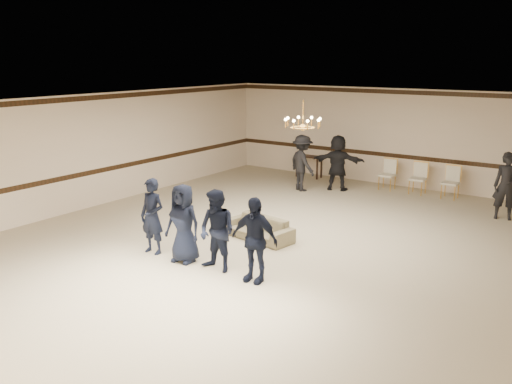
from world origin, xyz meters
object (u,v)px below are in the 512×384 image
banquet_chair_right (450,183)px  console_table (309,166)px  boy_b (183,223)px  adult_left (302,163)px  boy_c (217,231)px  settee (258,228)px  chandelier (303,114)px  boy_d (254,240)px  banquet_chair_left (387,175)px  boy_a (152,216)px  banquet_chair_mid (418,179)px  adult_mid (338,163)px  adult_right (507,186)px

banquet_chair_right → console_table: size_ratio=1.06×
boy_b → adult_left: bearing=94.2°
boy_c → settee: bearing=106.4°
chandelier → settee: (-0.48, -1.18, -2.62)m
boy_d → settee: size_ratio=0.94×
adult_left → boy_d: bearing=141.3°
banquet_chair_left → console_table: bearing=178.1°
boy_b → console_table: boy_b is taller
boy_a → settee: bearing=54.6°
settee → banquet_chair_mid: size_ratio=1.80×
adult_left → banquet_chair_mid: 3.63m
chandelier → banquet_chair_left: size_ratio=0.96×
boy_c → banquet_chair_mid: bearing=86.1°
banquet_chair_right → console_table: bearing=178.2°
boy_a → console_table: 8.77m
adult_left → boy_a: bearing=120.1°
adult_mid → boy_d: bearing=89.4°
boy_c → console_table: bearing=112.0°
chandelier → console_table: bearing=117.6°
banquet_chair_left → banquet_chair_mid: size_ratio=1.00×
adult_left → banquet_chair_mid: adult_left is taller
boy_c → banquet_chair_mid: size_ratio=1.69×
boy_c → boy_b: bearing=-176.0°
boy_a → boy_d: 2.70m
adult_mid → boy_c: bearing=82.8°
boy_c → adult_left: bearing=110.5°
boy_a → banquet_chair_mid: bearing=67.9°
adult_left → banquet_chair_left: size_ratio=1.82×
console_table → adult_right: bearing=-14.1°
adult_right → banquet_chair_left: 4.04m
boy_b → adult_right: adult_right is taller
settee → banquet_chair_left: banquet_chair_left is taller
console_table → banquet_chair_mid: bearing=-4.1°
adult_left → console_table: size_ratio=1.93×
console_table → banquet_chair_right: bearing=-3.6°
chandelier → banquet_chair_left: 5.75m
boy_c → adult_mid: (-1.13, 7.55, 0.06)m
boy_c → banquet_chair_right: (2.18, 8.50, -0.34)m
boy_a → adult_mid: bearing=82.2°
chandelier → boy_d: (0.88, -3.27, -2.04)m
chandelier → adult_right: 5.88m
boy_c → adult_mid: adult_mid is taller
banquet_chair_right → adult_mid: bearing=-163.5°
chandelier → boy_c: chandelier is taller
adult_left → adult_right: bearing=-149.0°
boy_b → banquet_chair_right: size_ratio=1.69×
boy_d → banquet_chair_left: boy_d is taller
boy_b → boy_d: bearing=-5.2°
banquet_chair_left → console_table: size_ratio=1.06×
adult_left → adult_mid: bearing=-114.0°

